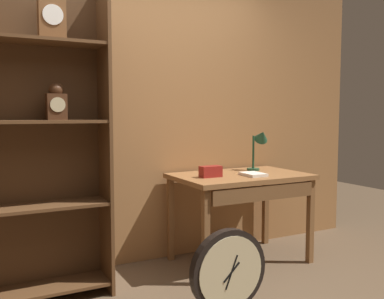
% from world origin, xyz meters
% --- Properties ---
extents(back_wood_panel, '(4.80, 0.05, 2.60)m').
position_xyz_m(back_wood_panel, '(0.00, 1.43, 1.30)').
color(back_wood_panel, '#9E6B3D').
rests_on(back_wood_panel, ground).
extents(bookshelf, '(1.36, 0.31, 2.25)m').
position_xyz_m(bookshelf, '(-1.11, 1.00, 1.13)').
color(bookshelf, brown).
rests_on(bookshelf, ground).
extents(workbench, '(1.15, 0.74, 0.78)m').
position_xyz_m(workbench, '(0.79, 0.97, 0.69)').
color(workbench, brown).
rests_on(workbench, ground).
extents(desk_lamp, '(0.20, 0.20, 0.41)m').
position_xyz_m(desk_lamp, '(1.09, 1.11, 1.06)').
color(desk_lamp, '#1E472D').
rests_on(desk_lamp, workbench).
extents(toolbox_small, '(0.18, 0.09, 0.09)m').
position_xyz_m(toolbox_small, '(0.48, 0.97, 0.83)').
color(toolbox_small, maroon).
rests_on(toolbox_small, workbench).
extents(open_repair_manual, '(0.17, 0.22, 0.02)m').
position_xyz_m(open_repair_manual, '(0.84, 0.87, 0.79)').
color(open_repair_manual, silver).
rests_on(open_repair_manual, workbench).
extents(round_clock_large, '(0.54, 0.11, 0.58)m').
position_xyz_m(round_clock_large, '(0.14, 0.15, 0.29)').
color(round_clock_large, black).
rests_on(round_clock_large, ground).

